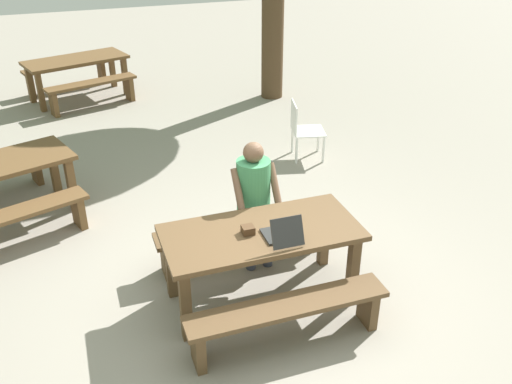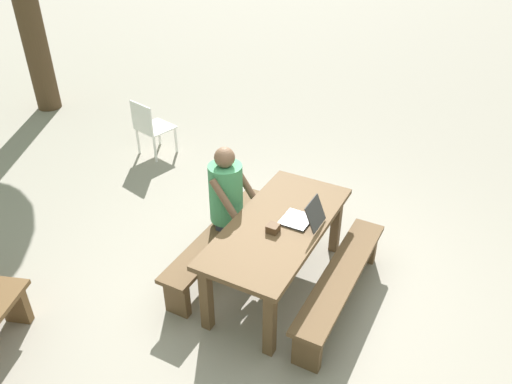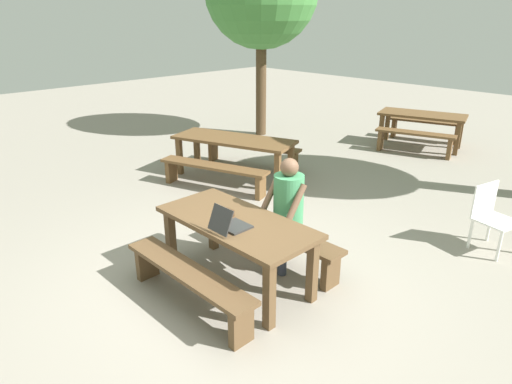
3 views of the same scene
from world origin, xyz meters
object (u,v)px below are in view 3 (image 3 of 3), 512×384
Objects in this scene: picnic_table_front at (236,230)px; small_pouch at (227,213)px; laptop at (229,224)px; picnic_table_rear at (422,119)px; picnic_table_mid at (234,144)px; plastic_chair at (492,216)px; person_seated at (287,206)px.

small_pouch is (-0.13, -0.01, 0.15)m from picnic_table_front.
laptop is at bearing -37.75° from small_pouch.
picnic_table_front is 0.20m from small_pouch.
picnic_table_rear is (-1.21, 6.44, -0.01)m from picnic_table_front.
picnic_table_front is 3.40m from picnic_table_mid.
plastic_chair is (1.73, 2.75, -0.34)m from small_pouch.
plastic_chair is at bearing 55.67° from person_seated.
small_pouch is at bearing -97.70° from picnic_table_rear.
picnic_table_mid is (-2.68, 2.44, -0.19)m from laptop.
small_pouch is 0.13× the size of plastic_chair.
laptop reaches higher than small_pouch.
person_seated is 0.68× the size of picnic_table_rear.
plastic_chair is at bearing -12.32° from picnic_table_mid.
picnic_table_front reaches higher than picnic_table_rear.
picnic_table_front is 2.14× the size of plastic_chair.
picnic_table_rear is at bearing 50.82° from plastic_chair.
picnic_table_front is 0.78× the size of picnic_table_mid.
plastic_chair is 4.19m from picnic_table_mid.
person_seated reaches higher than small_pouch.
person_seated is 2.59m from plastic_chair.
laptop reaches higher than picnic_table_front.
small_pouch reaches higher than picnic_table_rear.
person_seated reaches higher than picnic_table_mid.
laptop is 0.45× the size of plastic_chair.
laptop reaches higher than plastic_chair.
person_seated is 1.59× the size of plastic_chair.
person_seated is at bearing -94.11° from picnic_table_rear.
picnic_table_front is at bearing 163.42° from plastic_chair.
laptop is at bearing -95.89° from picnic_table_rear.
small_pouch is at bearing -37.32° from laptop.
person_seated reaches higher than plastic_chair.
picnic_table_mid is at bearing 138.77° from picnic_table_front.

